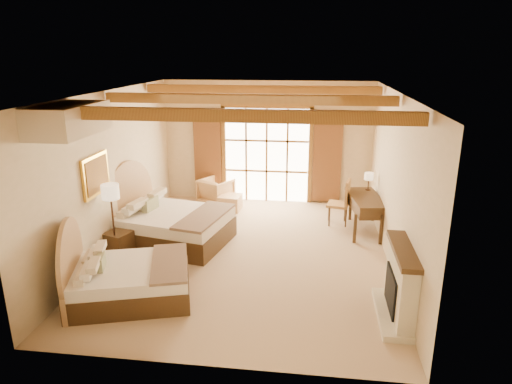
% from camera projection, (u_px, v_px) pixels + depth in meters
% --- Properties ---
extents(floor, '(7.00, 7.00, 0.00)m').
position_uv_depth(floor, '(248.00, 253.00, 9.25)').
color(floor, tan).
rests_on(floor, ground).
extents(wall_back, '(5.50, 0.00, 5.50)m').
position_uv_depth(wall_back, '(267.00, 142.00, 12.09)').
color(wall_back, beige).
rests_on(wall_back, ground).
extents(wall_left, '(0.00, 7.00, 7.00)m').
position_uv_depth(wall_left, '(112.00, 172.00, 9.11)').
color(wall_left, beige).
rests_on(wall_left, ground).
extents(wall_right, '(0.00, 7.00, 7.00)m').
position_uv_depth(wall_right, '(395.00, 182.00, 8.44)').
color(wall_right, beige).
rests_on(wall_right, ground).
extents(ceiling, '(7.00, 7.00, 0.00)m').
position_uv_depth(ceiling, '(247.00, 92.00, 8.30)').
color(ceiling, '#AB7239').
rests_on(ceiling, ground).
extents(ceiling_beams, '(5.39, 4.60, 0.18)m').
position_uv_depth(ceiling_beams, '(247.00, 99.00, 8.33)').
color(ceiling_beams, olive).
rests_on(ceiling_beams, ceiling).
extents(french_doors, '(3.95, 0.08, 2.60)m').
position_uv_depth(french_doors, '(267.00, 156.00, 12.14)').
color(french_doors, white).
rests_on(french_doors, ground).
extents(fireplace, '(0.46, 1.40, 1.16)m').
position_uv_depth(fireplace, '(399.00, 287.00, 6.89)').
color(fireplace, beige).
rests_on(fireplace, ground).
extents(painting, '(0.06, 0.95, 0.75)m').
position_uv_depth(painting, '(96.00, 175.00, 8.35)').
color(painting, gold).
rests_on(painting, wall_left).
extents(canopy_valance, '(0.70, 1.40, 0.45)m').
position_uv_depth(canopy_valance, '(68.00, 120.00, 6.77)').
color(canopy_valance, beige).
rests_on(canopy_valance, ceiling).
extents(bed_near, '(2.28, 1.92, 1.25)m').
position_uv_depth(bed_near, '(122.00, 276.00, 7.50)').
color(bed_near, '#432D19').
rests_on(bed_near, floor).
extents(bed_far, '(2.57, 2.12, 1.48)m').
position_uv_depth(bed_far, '(165.00, 222.00, 9.67)').
color(bed_far, '#432D19').
rests_on(bed_far, floor).
extents(nightstand, '(0.57, 0.57, 0.54)m').
position_uv_depth(nightstand, '(119.00, 245.00, 8.97)').
color(nightstand, '#432D19').
rests_on(nightstand, floor).
extents(floor_lamp, '(0.33, 0.33, 1.55)m').
position_uv_depth(floor_lamp, '(111.00, 197.00, 8.53)').
color(floor_lamp, '#372317').
rests_on(floor_lamp, floor).
extents(armchair, '(1.03, 1.04, 0.70)m').
position_uv_depth(armchair, '(216.00, 192.00, 12.09)').
color(armchair, tan).
rests_on(armchair, floor).
extents(ottoman, '(0.58, 0.58, 0.39)m').
position_uv_depth(ottoman, '(230.00, 203.00, 11.70)').
color(ottoman, tan).
rests_on(ottoman, floor).
extents(desk, '(0.87, 1.59, 0.82)m').
position_uv_depth(desk, '(365.00, 213.00, 10.26)').
color(desk, '#432D19').
rests_on(desk, floor).
extents(desk_chair, '(0.57, 0.57, 1.08)m').
position_uv_depth(desk_chair, '(339.00, 210.00, 10.72)').
color(desk_chair, '#B28B47').
rests_on(desk_chair, floor).
extents(desk_lamp, '(0.21, 0.21, 0.41)m').
position_uv_depth(desk_lamp, '(369.00, 177.00, 10.56)').
color(desk_lamp, '#372317').
rests_on(desk_lamp, desk).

